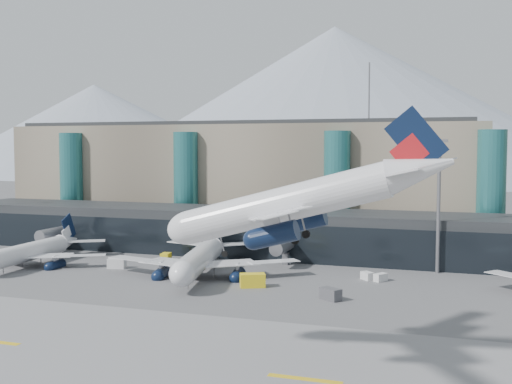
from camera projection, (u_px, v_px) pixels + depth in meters
ground at (190, 324)px, 87.33m from camera, size 900.00×900.00×0.00m
runway_strip at (135, 359)px, 73.17m from camera, size 400.00×40.00×0.04m
runway_markings at (135, 359)px, 73.16m from camera, size 128.00×1.00×0.02m
concourse at (299, 234)px, 141.51m from camera, size 170.00×27.00×10.00m
terminal_main at (243, 178)px, 179.27m from camera, size 130.00×30.00×31.00m
teal_towers at (258, 187)px, 161.05m from camera, size 116.40×19.40×46.00m
mountain_ridge at (444, 115)px, 437.86m from camera, size 910.00×400.00×110.00m
lightmast_mid at (439, 198)px, 122.02m from camera, size 3.00×1.20×25.60m
hero_jet at (311, 191)px, 68.38m from camera, size 32.72×33.98×10.94m
jet_parked_left at (38, 245)px, 132.39m from camera, size 32.65×31.81×10.52m
jet_parked_mid at (203, 249)px, 121.64m from camera, size 37.82×38.73×12.46m
veh_a at (117, 263)px, 127.71m from camera, size 3.77×2.59×1.94m
veh_b at (166, 257)px, 136.22m from camera, size 2.13×3.04×1.62m
veh_c at (331, 294)px, 101.20m from camera, size 3.84×3.37×1.90m
veh_d at (381, 277)px, 115.30m from camera, size 2.49×2.82×1.43m
veh_f at (31, 250)px, 143.88m from camera, size 3.63×3.92×1.97m
veh_g at (367, 276)px, 116.56m from camera, size 2.75×2.79×1.44m
veh_h at (253, 280)px, 110.50m from camera, size 4.82×3.86×2.36m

